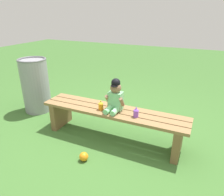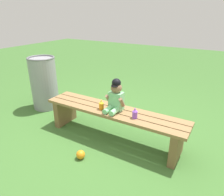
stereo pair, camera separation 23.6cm
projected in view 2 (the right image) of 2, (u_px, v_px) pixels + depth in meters
The scene contains 7 objects.
ground_plane at pixel (113, 138), 2.75m from camera, with size 16.00×16.00×0.00m, color #3D6B2D.
park_bench at pixel (113, 118), 2.63m from camera, with size 1.89×0.39×0.42m.
child_figure at pixel (115, 97), 2.52m from camera, with size 0.23×0.27×0.40m.
sippy_cup_left at pixel (101, 105), 2.58m from camera, with size 0.06×0.06×0.12m.
sippy_cup_right at pixel (135, 113), 2.36m from camera, with size 0.06×0.06×0.12m.
toy_ball at pixel (81, 155), 2.34m from camera, with size 0.10×0.10×0.10m, color orange.
trash_bin at pixel (44, 83), 3.48m from camera, with size 0.44×0.44×0.88m.
Camera 2 is at (1.18, -2.01, 1.55)m, focal length 33.05 mm.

